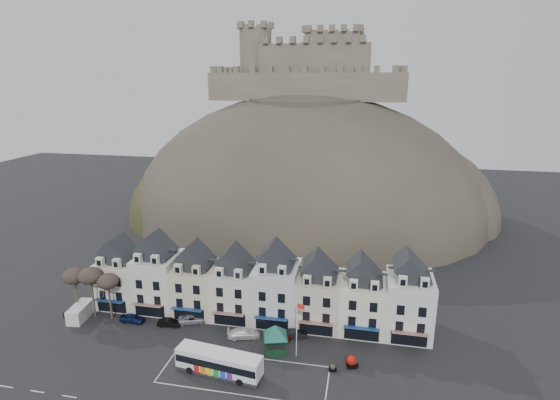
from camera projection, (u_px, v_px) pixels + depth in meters
The scene contains 21 objects.
ground at pixel (227, 379), 56.89m from camera, with size 300.00×300.00×0.00m, color black.
coach_bay_markings at pixel (244, 375), 57.69m from camera, with size 22.00×7.50×0.01m, color silver.
townhouse_terrace at pixel (257, 287), 70.49m from camera, with size 54.40×9.35×11.80m.
castle_hill at pixel (308, 218), 121.67m from camera, with size 100.00×76.00×68.00m.
castle at pixel (312, 68), 117.50m from camera, with size 50.20×22.20×22.00m.
tree_left_far at pixel (74, 276), 70.43m from camera, with size 3.61×3.61×8.24m.
tree_left_mid at pixel (90, 276), 69.77m from camera, with size 3.78×3.78×8.64m.
tree_left_near at pixel (108, 282), 69.39m from camera, with size 3.43×3.43×7.84m.
bus at pixel (219, 362), 57.39m from camera, with size 11.92×4.24×3.29m.
bus_shelter at pixel (275, 331), 61.69m from camera, with size 6.43×6.43×4.25m.
red_buoy at pixel (351, 361), 59.01m from camera, with size 1.42×1.42×1.75m.
flagpole at pixel (297, 325), 60.35m from camera, with size 1.18×0.45×8.48m.
white_van at pixel (80, 312), 70.85m from camera, with size 2.82×5.34×2.34m.
planter_west at pixel (354, 363), 59.14m from camera, with size 1.22×0.80×1.14m.
planter_east at pixel (333, 368), 58.24m from camera, with size 1.12×0.75×1.02m.
car_navy at pixel (132, 318), 69.88m from camera, with size 1.62×4.02×1.37m, color #0C193F.
car_black at pixel (169, 323), 68.76m from camera, with size 1.29×3.70×1.22m, color black.
car_silver at pixel (193, 319), 69.86m from camera, with size 2.11×4.50×1.27m, color #AFB1B7.
car_white at pixel (244, 333), 65.73m from camera, with size 2.00×4.92×1.43m, color white.
car_maroon at pixel (278, 335), 65.36m from camera, with size 1.59×3.96×1.35m, color #5E0F05.
car_charcoal at pixel (294, 334), 65.63m from camera, with size 1.36×3.90×1.29m, color black.
Camera 1 is at (16.37, -46.07, 37.94)m, focal length 28.00 mm.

